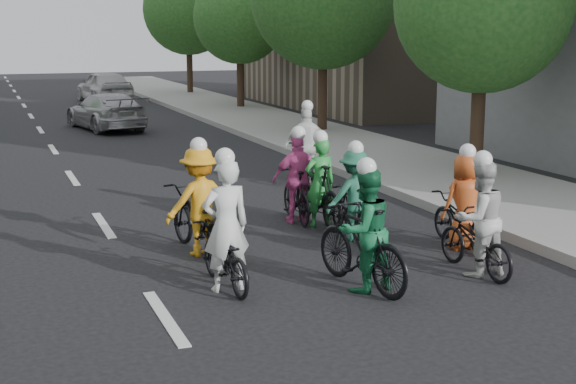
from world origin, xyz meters
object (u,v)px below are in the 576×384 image
cyclist_4 (463,212)px  cyclist_8 (306,156)px  cyclist_0 (225,244)px  cyclist_1 (363,239)px  cyclist_6 (477,231)px  cyclist_3 (297,187)px  cyclist_7 (354,202)px  cyclist_5 (318,191)px  follow_car_lead (106,111)px  cyclist_2 (199,212)px  follow_car_trail (104,86)px

cyclist_4 → cyclist_8: (-0.25, 5.88, 0.07)m
cyclist_0 → cyclist_1: size_ratio=0.97×
cyclist_6 → cyclist_8: 7.14m
cyclist_1 → cyclist_3: bearing=-109.9°
cyclist_0 → cyclist_7: bearing=-151.3°
cyclist_0 → cyclist_7: 3.20m
cyclist_0 → cyclist_7: size_ratio=1.15×
cyclist_0 → cyclist_8: 7.54m
cyclist_0 → cyclist_5: (2.55, 2.82, 0.01)m
cyclist_7 → follow_car_lead: (-1.51, 16.83, -0.00)m
cyclist_2 → follow_car_trail: cyclist_2 is taller
follow_car_lead → follow_car_trail: 11.15m
cyclist_1 → cyclist_4: (2.38, 1.28, -0.10)m
cyclist_4 → follow_car_trail: size_ratio=0.37×
cyclist_5 → follow_car_trail: 26.76m
cyclist_1 → cyclist_2: size_ratio=0.96×
cyclist_0 → cyclist_8: (3.82, 6.49, 0.04)m
cyclist_0 → cyclist_4: size_ratio=1.14×
cyclist_6 → follow_car_trail: (-0.73, 30.22, 0.14)m
cyclist_8 → cyclist_2: bearing=63.3°
cyclist_7 → cyclist_0: bearing=31.6°
cyclist_1 → cyclist_2: cyclist_2 is taller
cyclist_0 → follow_car_lead: 18.58m
cyclist_2 → cyclist_4: bearing=153.9°
cyclist_5 → cyclist_6: cyclist_6 is taller
cyclist_6 → follow_car_trail: cyclist_6 is taller
cyclist_2 → cyclist_3: bearing=-156.6°
cyclist_4 → cyclist_8: 5.89m
cyclist_6 → follow_car_lead: bearing=-85.5°
follow_car_trail → cyclist_2: bearing=76.8°
cyclist_5 → cyclist_6: (0.95, -3.46, 0.01)m
cyclist_7 → cyclist_2: bearing=-2.5°
cyclist_6 → cyclist_7: (-0.79, 2.35, 0.01)m
cyclist_6 → cyclist_8: (0.33, 7.13, 0.02)m
cyclist_7 → cyclist_8: (1.12, 4.78, 0.01)m
cyclist_2 → cyclist_8: 5.99m
follow_car_trail → cyclist_4: bearing=84.9°
cyclist_3 → cyclist_6: size_ratio=0.98×
cyclist_3 → follow_car_trail: 26.39m
cyclist_3 → cyclist_6: cyclist_6 is taller
cyclist_1 → cyclist_6: 1.80m
cyclist_7 → cyclist_3: bearing=-75.6°
cyclist_6 → cyclist_3: bearing=-75.1°
cyclist_4 → cyclist_5: bearing=-53.8°
cyclist_2 → cyclist_4: cyclist_2 is taller
cyclist_3 → cyclist_1: bearing=86.8°
cyclist_0 → cyclist_3: size_ratio=1.09×
cyclist_0 → cyclist_1: bearing=154.9°
cyclist_5 → follow_car_lead: cyclist_5 is taller
cyclist_4 → cyclist_6: cyclist_6 is taller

